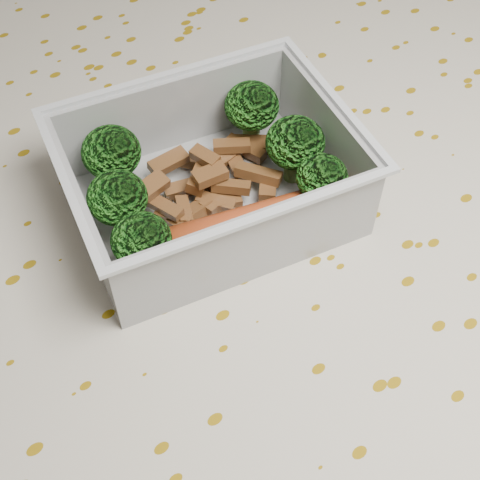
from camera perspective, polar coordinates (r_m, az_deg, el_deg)
dining_table at (r=0.51m, az=-0.55°, el=-7.69°), size 1.40×0.90×0.75m
tablecloth at (r=0.47m, az=-0.59°, el=-4.58°), size 1.46×0.96×0.19m
lunch_container at (r=0.45m, az=-2.50°, el=4.71°), size 0.22×0.18×0.07m
broccoli_florets at (r=0.44m, az=-3.03°, el=6.37°), size 0.17×0.14×0.05m
meat_pile at (r=0.46m, az=-2.39°, el=5.18°), size 0.12×0.08×0.03m
sausage at (r=0.43m, az=0.13°, el=1.09°), size 0.15×0.07×0.03m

